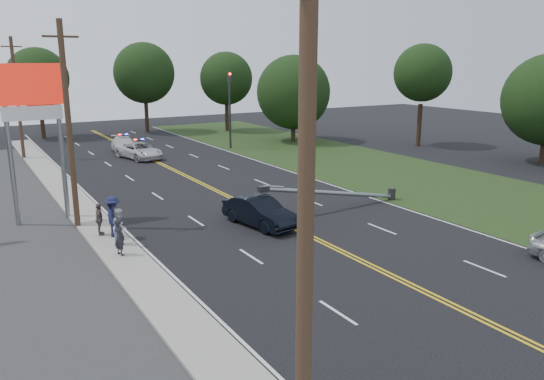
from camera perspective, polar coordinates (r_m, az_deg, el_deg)
ground at (r=21.77m, az=11.61°, el=-8.48°), size 120.00×120.00×0.00m
sidewalk at (r=26.56m, az=-17.61°, el=-4.60°), size 1.80×70.00×0.12m
grass_verge at (r=37.73m, az=16.62°, el=0.77°), size 12.00×80.00×0.01m
centerline_yellow at (r=29.46m, az=-1.55°, el=-2.23°), size 0.36×80.00×0.00m
pylon_sign at (r=28.97m, az=-24.45°, el=8.33°), size 3.20×0.35×8.00m
traffic_signal at (r=50.03m, az=-4.57°, el=9.26°), size 0.28×0.41×7.05m
fallen_streetlight at (r=29.87m, az=7.35°, el=-0.31°), size 9.36×0.44×1.91m
utility_pole_near at (r=8.71m, az=3.58°, el=-6.90°), size 1.60×0.28×10.00m
utility_pole_mid at (r=27.27m, az=-21.02°, el=6.44°), size 1.60×0.28×10.00m
utility_pole_far at (r=49.01m, az=-25.71°, el=8.89°), size 1.60×0.28×10.00m
tree_6 at (r=61.70m, az=-23.89°, el=10.95°), size 6.30×6.30×9.46m
tree_7 at (r=62.98m, az=-13.58°, el=12.13°), size 6.82×6.82×10.12m
tree_8 at (r=62.68m, az=-4.96°, el=11.86°), size 6.06×6.06×9.09m
tree_9 at (r=54.35m, az=2.33°, el=10.45°), size 7.43×7.43×8.69m
tree_13 at (r=53.11m, az=15.90°, el=12.00°), size 5.41×5.41×9.67m
crashed_sedan at (r=26.67m, az=-1.35°, el=-2.35°), size 2.27×4.62×1.46m
emergency_a at (r=46.32m, az=-14.06°, el=4.12°), size 3.24×5.22×1.35m
emergency_b at (r=49.81m, az=-15.65°, el=4.70°), size 2.61×4.99×1.38m
bystander_a at (r=23.27m, az=-16.10°, el=-4.87°), size 0.55×0.67×1.59m
bystander_b at (r=24.59m, az=-16.03°, el=-3.79°), size 0.92×1.00×1.65m
bystander_c at (r=25.74m, az=-16.72°, el=-2.74°), size 1.01×1.38×1.92m
bystander_d at (r=26.16m, az=-18.08°, el=-3.01°), size 0.55×0.96×1.54m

